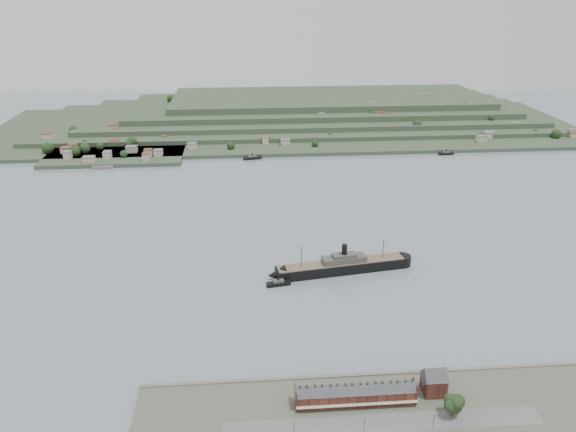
{
  "coord_description": "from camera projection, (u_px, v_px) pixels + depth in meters",
  "views": [
    {
      "loc": [
        -57.06,
        -368.49,
        179.54
      ],
      "look_at": [
        -24.97,
        30.0,
        12.68
      ],
      "focal_mm": 35.0,
      "sensor_mm": 36.0,
      "label": 1
    }
  ],
  "objects": [
    {
      "name": "fig_tree",
      "position": [
        454.0,
        404.0,
        245.53
      ],
      "size": [
        10.2,
        8.83,
        11.38
      ],
      "color": "#472D21",
      "rests_on": "ground"
    },
    {
      "name": "ferry_west",
      "position": [
        252.0,
        158.0,
        615.03
      ],
      "size": [
        20.5,
        9.23,
        7.43
      ],
      "color": "black",
      "rests_on": "ground"
    },
    {
      "name": "ground",
      "position": [
        325.0,
        246.0,
        412.34
      ],
      "size": [
        1400.0,
        1400.0,
        0.0
      ],
      "primitive_type": "plane",
      "color": "slate",
      "rests_on": "ground"
    },
    {
      "name": "terrace_row",
      "position": [
        356.0,
        394.0,
        254.41
      ],
      "size": [
        55.6,
        9.8,
        11.07
      ],
      "color": "#441D18",
      "rests_on": "ground"
    },
    {
      "name": "steamship",
      "position": [
        338.0,
        266.0,
        373.94
      ],
      "size": [
        100.0,
        26.49,
        24.08
      ],
      "color": "black",
      "rests_on": "ground"
    },
    {
      "name": "gabled_building",
      "position": [
        434.0,
        382.0,
        260.37
      ],
      "size": [
        10.4,
        10.18,
        14.09
      ],
      "color": "#441D18",
      "rests_on": "ground"
    },
    {
      "name": "ferry_east",
      "position": [
        446.0,
        153.0,
        631.27
      ],
      "size": [
        17.55,
        6.08,
        6.46
      ],
      "color": "black",
      "rests_on": "ground"
    },
    {
      "name": "far_peninsula",
      "position": [
        305.0,
        114.0,
        771.43
      ],
      "size": [
        760.0,
        309.0,
        30.0
      ],
      "color": "#30442D",
      "rests_on": "ground"
    },
    {
      "name": "tugboat",
      "position": [
        279.0,
        283.0,
        358.76
      ],
      "size": [
        15.88,
        6.61,
        6.93
      ],
      "color": "black",
      "rests_on": "ground"
    }
  ]
}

